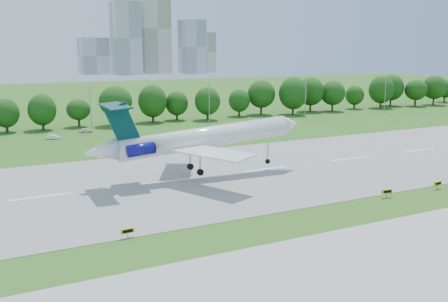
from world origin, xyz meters
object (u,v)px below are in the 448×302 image
(service_vehicle_a, at_px, (53,137))
(airliner, at_px, (195,138))
(service_vehicle_b, at_px, (86,130))
(taxi_sign_left, at_px, (128,231))

(service_vehicle_a, bearing_deg, airliner, -143.83)
(service_vehicle_b, bearing_deg, airliner, -164.71)
(airliner, bearing_deg, service_vehicle_b, 98.22)
(airliner, relative_size, service_vehicle_a, 11.28)
(service_vehicle_a, bearing_deg, taxi_sign_left, -163.27)
(service_vehicle_a, distance_m, service_vehicle_b, 11.61)
(taxi_sign_left, relative_size, service_vehicle_b, 0.48)
(service_vehicle_a, height_order, service_vehicle_b, service_vehicle_b)
(service_vehicle_a, xyz_separation_m, service_vehicle_b, (9.44, 6.76, 0.02))
(airliner, distance_m, service_vehicle_b, 58.85)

